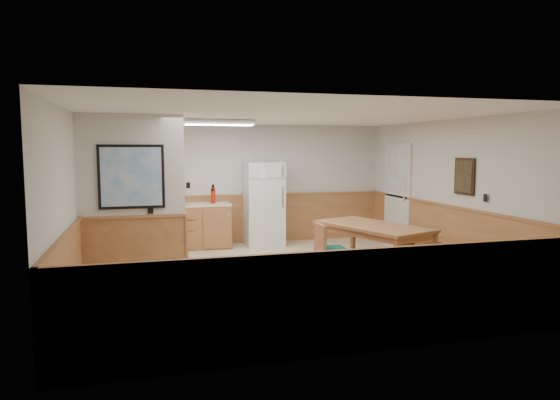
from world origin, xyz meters
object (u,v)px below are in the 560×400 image
object	(u,v)px
soap_bottle	(131,200)
fire_extinguisher	(213,195)
refrigerator	(264,204)
dining_chair	(326,247)
dining_table	(373,230)
dining_bench	(436,244)

from	to	relation	value
soap_bottle	fire_extinguisher	bearing A→B (deg)	-1.67
refrigerator	dining_chair	distance (m)	2.90
refrigerator	dining_table	distance (m)	2.82
fire_extinguisher	soap_bottle	size ratio (longest dim) A/B	1.88
refrigerator	dining_chair	world-z (taller)	refrigerator
dining_bench	fire_extinguisher	world-z (taller)	fire_extinguisher
dining_bench	dining_chair	size ratio (longest dim) A/B	2.07
dining_table	soap_bottle	distance (m)	4.66
dining_bench	fire_extinguisher	bearing A→B (deg)	136.48
dining_table	dining_bench	world-z (taller)	dining_table
refrigerator	dining_chair	xyz separation A→B (m)	(0.30, -2.86, -0.37)
dining_chair	fire_extinguisher	bearing A→B (deg)	116.26
dining_bench	soap_bottle	distance (m)	5.73
dining_bench	soap_bottle	size ratio (longest dim) A/B	8.70
dining_table	soap_bottle	xyz separation A→B (m)	(-3.86, 2.59, 0.34)
refrigerator	dining_chair	bearing A→B (deg)	-83.69
refrigerator	dining_bench	bearing A→B (deg)	-44.41
dining_table	fire_extinguisher	size ratio (longest dim) A/B	5.67
refrigerator	soap_bottle	distance (m)	2.63
refrigerator	fire_extinguisher	size ratio (longest dim) A/B	4.51
refrigerator	dining_bench	world-z (taller)	refrigerator
dining_table	dining_bench	bearing A→B (deg)	-16.08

